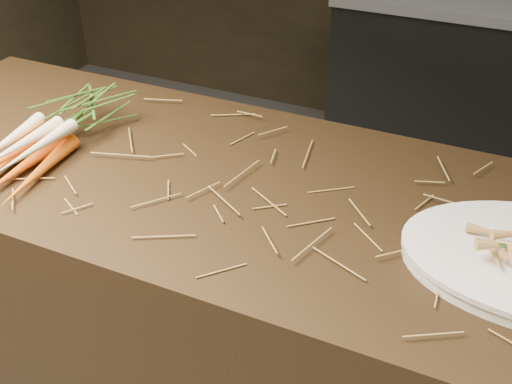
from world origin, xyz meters
TOP-DOWN VIEW (x-y plane):
  - main_counter at (0.00, 0.30)m, footprint 2.40×0.70m
  - straw_bedding at (0.00, 0.30)m, footprint 1.40×0.60m
  - root_veg_bunch at (-0.68, 0.28)m, footprint 0.19×0.51m

SIDE VIEW (x-z plane):
  - main_counter at x=0.00m, z-range 0.00..0.90m
  - straw_bedding at x=0.00m, z-range 0.90..0.92m
  - root_veg_bunch at x=-0.68m, z-range 0.90..0.99m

